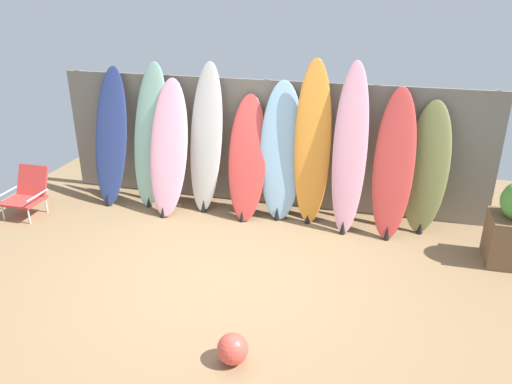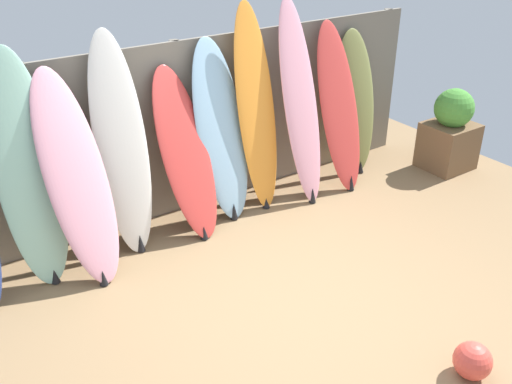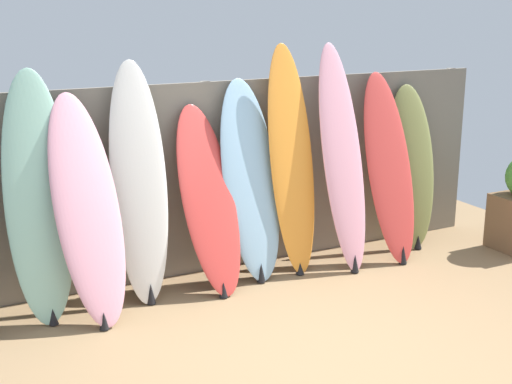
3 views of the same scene
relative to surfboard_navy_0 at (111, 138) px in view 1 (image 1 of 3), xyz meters
The scene contains 14 objects.
ground 2.87m from the surfboard_navy_0, 35.92° to the right, with size 7.68×7.68×0.00m, color #8E704C.
fence_back 2.24m from the surfboard_navy_0, 10.69° to the left, with size 6.08×0.11×1.80m.
surfboard_navy_0 is the anchor object (origin of this frame).
surfboard_seafoam_1 0.60m from the surfboard_navy_0, ahead, with size 0.59×0.61×2.01m.
surfboard_pink_2 0.94m from the surfboard_navy_0, ahead, with size 0.61×0.84×1.81m.
surfboard_white_3 1.42m from the surfboard_navy_0, ahead, with size 0.52×0.54×2.04m.
surfboard_red_4 2.03m from the surfboard_navy_0, ahead, with size 0.59×0.75×1.63m.
surfboard_skyblue_5 2.48m from the surfboard_navy_0, ahead, with size 0.63×0.57×1.84m.
surfboard_orange_6 2.90m from the surfboard_navy_0, ahead, with size 0.52×0.49×2.14m.
surfboard_pink_7 3.39m from the surfboard_navy_0, ahead, with size 0.45×0.66×2.14m.
surfboard_red_8 3.94m from the surfboard_navy_0, ahead, with size 0.52×0.70×1.84m.
surfboard_olive_9 4.36m from the surfboard_navy_0, ahead, with size 0.59×0.51×1.69m.
beach_chair 1.35m from the surfboard_navy_0, 140.24° to the right, with size 0.50×0.56×0.65m.
beach_ball 4.05m from the surfboard_navy_0, 47.12° to the right, with size 0.27×0.27×0.27m, color #E54C3F.
Camera 1 is at (1.55, -4.54, 3.04)m, focal length 35.00 mm.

